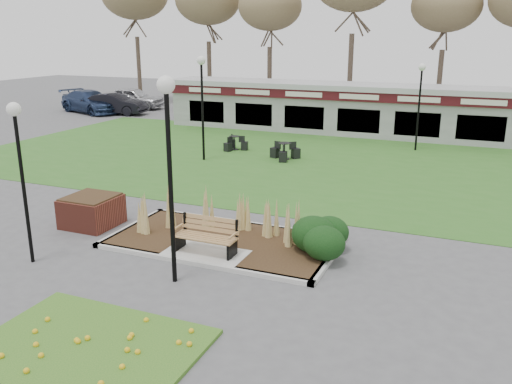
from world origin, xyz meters
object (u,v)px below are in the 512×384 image
at_px(food_pavilion, 364,109).
at_px(lamp_post_mid_left, 202,85).
at_px(car_black, 115,104).
at_px(lamp_post_far_right, 421,88).
at_px(park_bench, 207,235).
at_px(brick_planter, 92,211).
at_px(car_blue, 90,102).
at_px(bistro_set_a, 235,145).
at_px(bistro_set_b, 285,154).
at_px(lamp_post_near_right, 168,136).
at_px(car_silver, 133,98).
at_px(lamp_post_near_left, 19,148).

distance_m(food_pavilion, lamp_post_mid_left, 11.27).
bearing_deg(car_black, lamp_post_far_right, -110.31).
height_order(park_bench, brick_planter, park_bench).
bearing_deg(food_pavilion, car_blue, 177.13).
height_order(park_bench, bistro_set_a, park_bench).
relative_size(bistro_set_b, car_blue, 0.25).
bearing_deg(bistro_set_b, food_pavilion, 76.21).
bearing_deg(lamp_post_near_right, car_blue, 132.63).
bearing_deg(lamp_post_mid_left, car_blue, 144.88).
bearing_deg(lamp_post_far_right, car_blue, 169.18).
xyz_separation_m(car_silver, car_blue, (-1.61, -3.10, -0.01)).
distance_m(lamp_post_mid_left, bistro_set_a, 4.16).
height_order(lamp_post_near_left, lamp_post_far_right, lamp_post_far_right).
height_order(park_bench, lamp_post_mid_left, lamp_post_mid_left).
bearing_deg(bistro_set_a, food_pavilion, 54.29).
relative_size(brick_planter, car_blue, 0.27).
bearing_deg(lamp_post_far_right, brick_planter, -117.01).
distance_m(lamp_post_far_right, bistro_set_b, 7.64).
xyz_separation_m(lamp_post_mid_left, bistro_set_b, (3.47, 1.55, -3.19)).
distance_m(lamp_post_mid_left, lamp_post_far_right, 10.79).
relative_size(food_pavilion, lamp_post_near_right, 5.06).
relative_size(lamp_post_mid_left, lamp_post_far_right, 1.10).
distance_m(bistro_set_b, car_blue, 20.79).
bearing_deg(car_silver, brick_planter, -154.41).
distance_m(brick_planter, lamp_post_near_left, 3.85).
relative_size(park_bench, lamp_post_near_left, 0.41).
bearing_deg(lamp_post_mid_left, car_black, 140.57).
relative_size(bistro_set_a, car_silver, 0.27).
xyz_separation_m(food_pavilion, lamp_post_mid_left, (-5.46, -9.65, 1.99)).
bearing_deg(lamp_post_mid_left, park_bench, -61.53).
distance_m(lamp_post_far_right, car_black, 22.51).
xyz_separation_m(food_pavilion, bistro_set_a, (-5.07, -7.05, -1.22)).
xyz_separation_m(lamp_post_near_right, lamp_post_mid_left, (-5.45, 11.74, -0.07)).
xyz_separation_m(food_pavilion, lamp_post_far_right, (3.44, -3.57, 1.67)).
xyz_separation_m(food_pavilion, car_black, (-18.46, 1.04, -0.71)).
relative_size(lamp_post_mid_left, car_silver, 0.98).
bearing_deg(lamp_post_mid_left, brick_planter, -83.53).
height_order(lamp_post_far_right, bistro_set_a, lamp_post_far_right).
height_order(bistro_set_a, car_blue, car_blue).
height_order(bistro_set_b, car_black, car_black).
relative_size(food_pavilion, bistro_set_b, 17.09).
bearing_deg(brick_planter, lamp_post_mid_left, 96.47).
distance_m(lamp_post_near_right, bistro_set_a, 15.57).
distance_m(bistro_set_a, car_blue, 17.57).
xyz_separation_m(lamp_post_near_left, bistro_set_a, (-1.04, 14.78, -2.77)).
xyz_separation_m(lamp_post_near_left, car_blue, (-16.63, 22.87, -2.20)).
relative_size(brick_planter, food_pavilion, 0.06).
xyz_separation_m(park_bench, lamp_post_mid_left, (-5.46, 10.06, 2.88)).
distance_m(lamp_post_near_right, car_blue, 30.61).
relative_size(park_bench, lamp_post_mid_left, 0.36).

